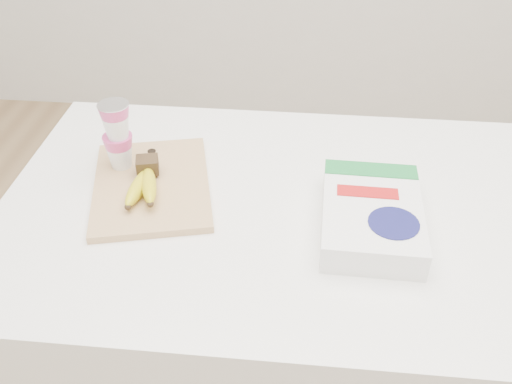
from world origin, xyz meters
TOP-DOWN VIEW (x-y plane):
  - table at (0.00, 0.00)m, footprint 1.20×0.80m
  - cutting_board at (-0.28, 0.03)m, footprint 0.32×0.39m
  - bananas at (-0.29, 0.00)m, footprint 0.09×0.17m
  - yogurt_stack at (-0.37, 0.08)m, footprint 0.07×0.07m
  - cereal_box at (0.19, -0.06)m, footprint 0.20×0.29m

SIDE VIEW (x-z plane):
  - table at x=0.00m, z-range 0.00..0.90m
  - cutting_board at x=-0.28m, z-range 0.90..0.92m
  - cereal_box at x=0.19m, z-range 0.90..0.96m
  - bananas at x=-0.29m, z-range 0.91..0.96m
  - yogurt_stack at x=-0.37m, z-range 0.92..1.08m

